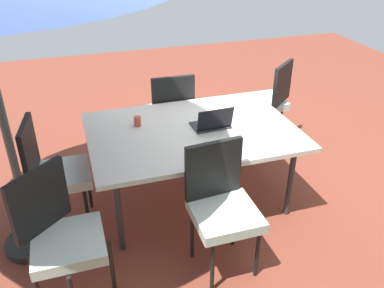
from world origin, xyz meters
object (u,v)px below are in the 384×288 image
dining_table (192,134)px  laptop (212,123)px  cup (137,121)px  chair_northeast (60,233)px  chair_east (53,169)px  chair_north (222,203)px  chair_southwest (268,98)px  chair_south (170,111)px

dining_table → laptop: (-0.17, 0.03, 0.09)m
dining_table → cup: 0.49m
laptop → cup: (0.61, -0.24, -0.00)m
cup → chair_northeast: bearing=54.6°
chair_east → chair_northeast: same height
chair_northeast → chair_north: size_ratio=1.00×
chair_northeast → laptop: bearing=-10.6°
dining_table → chair_northeast: size_ratio=1.82×
chair_north → laptop: bearing=69.8°
chair_east → chair_northeast: size_ratio=1.00×
chair_east → laptop: (-1.36, 0.03, 0.23)m
chair_north → cup: bearing=105.5°
chair_east → chair_southwest: bearing=-63.5°
dining_table → chair_south: bearing=-91.6°
chair_southwest → chair_northeast: 2.83m
dining_table → laptop: bearing=169.5°
chair_southwest → chair_northeast: size_ratio=1.00×
dining_table → chair_south: chair_south is taller
chair_southwest → dining_table: bearing=-5.0°
chair_east → chair_southwest: size_ratio=1.00×
chair_north → cup: size_ratio=11.14×
chair_northeast → chair_south: 2.01m
dining_table → chair_southwest: size_ratio=1.82×
chair_southwest → chair_northeast: bearing=-5.0°
chair_southwest → laptop: size_ratio=2.97×
dining_table → chair_southwest: bearing=-145.1°
dining_table → laptop: laptop is taller
chair_southwest → laptop: 1.32m
chair_southwest → chair_east: bearing=-20.9°
chair_northeast → laptop: size_ratio=2.97×
chair_south → dining_table: bearing=89.8°
chair_south → laptop: chair_south is taller
chair_southwest → chair_north: 2.04m
chair_north → chair_northeast: bearing=173.4°
dining_table → chair_south: (-0.02, -0.82, -0.14)m
chair_east → cup: (-0.75, -0.21, 0.23)m
dining_table → laptop: 0.20m
chair_northeast → chair_south: bearing=13.2°
chair_east → chair_north: (-1.15, 0.84, 0.00)m
chair_east → chair_northeast: (-0.03, 0.81, 0.00)m
chair_east → chair_north: 1.42m
chair_northeast → chair_south: (-1.18, -1.63, 0.00)m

